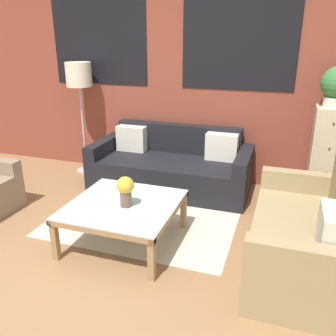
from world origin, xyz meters
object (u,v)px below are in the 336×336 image
floor_lamp (79,80)px  drawer_cabinet (326,155)px  settee_vintage (308,237)px  coffee_table (124,209)px  flower_vase (125,189)px  couch_dark (171,167)px

floor_lamp → drawer_cabinet: bearing=0.7°
settee_vintage → floor_lamp: size_ratio=0.98×
coffee_table → drawer_cabinet: drawer_cabinet is taller
floor_lamp → flower_vase: (1.43, -1.65, -0.75)m
floor_lamp → flower_vase: 2.31m
settee_vintage → coffee_table: (-1.64, -0.11, 0.05)m
settee_vintage → flower_vase: settee_vintage is taller
couch_dark → drawer_cabinet: bearing=6.7°
settee_vintage → floor_lamp: floor_lamp is taller
couch_dark → floor_lamp: 1.75m
couch_dark → coffee_table: bearing=-90.1°
coffee_table → flower_vase: bearing=-40.5°
couch_dark → flower_vase: size_ratio=7.06×
couch_dark → floor_lamp: floor_lamp is taller
floor_lamp → drawer_cabinet: size_ratio=1.37×
settee_vintage → floor_lamp: bearing=153.7°
floor_lamp → flower_vase: bearing=-48.9°
coffee_table → floor_lamp: bearing=130.8°
couch_dark → flower_vase: bearing=-88.2°
coffee_table → flower_vase: size_ratio=3.45×
settee_vintage → drawer_cabinet: bearing=82.1°
couch_dark → settee_vintage: size_ratio=1.32×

